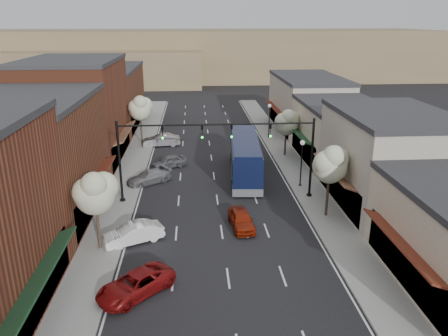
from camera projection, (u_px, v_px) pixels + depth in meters
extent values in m
plane|color=black|center=(224.00, 245.00, 29.88)|extent=(160.00, 160.00, 0.00)
cube|color=gray|center=(134.00, 163.00, 46.76)|extent=(2.80, 73.00, 0.15)
cube|color=gray|center=(288.00, 159.00, 47.87)|extent=(2.80, 73.00, 0.15)
cube|color=gray|center=(147.00, 163.00, 46.85)|extent=(0.25, 73.00, 0.17)
cube|color=gray|center=(276.00, 160.00, 47.77)|extent=(0.25, 73.00, 0.17)
cube|color=black|center=(27.00, 304.00, 21.15)|extent=(0.60, 11.90, 2.60)
cube|color=#173A20|center=(40.00, 277.00, 20.71)|extent=(1.07, 9.80, 0.49)
cube|color=brown|center=(31.00, 161.00, 33.14)|extent=(9.00, 14.00, 9.00)
cube|color=#2D2D30|center=(21.00, 99.00, 31.62)|extent=(9.20, 14.10, 0.40)
cube|color=black|center=(91.00, 194.00, 34.36)|extent=(0.60, 11.90, 2.60)
cube|color=maroon|center=(99.00, 176.00, 33.93)|extent=(1.07, 9.80, 0.49)
cube|color=brown|center=(76.00, 113.00, 46.11)|extent=(9.00, 14.00, 10.50)
cube|color=#2D2D30|center=(70.00, 60.00, 44.35)|extent=(9.20, 14.10, 0.40)
cube|color=black|center=(119.00, 146.00, 47.57)|extent=(0.60, 11.90, 2.60)
cube|color=brown|center=(125.00, 132.00, 47.14)|extent=(1.07, 9.80, 0.49)
cube|color=brown|center=(105.00, 99.00, 61.62)|extent=(9.00, 18.00, 8.00)
cube|color=#2D2D30|center=(103.00, 68.00, 60.26)|extent=(9.20, 18.10, 0.40)
cube|color=black|center=(136.00, 115.00, 62.67)|extent=(0.60, 15.30, 2.60)
cube|color=#173A20|center=(141.00, 105.00, 62.24)|extent=(1.07, 12.60, 0.49)
cube|color=black|center=(411.00, 266.00, 24.36)|extent=(0.60, 10.20, 2.60)
cube|color=maroon|center=(401.00, 243.00, 23.82)|extent=(1.07, 8.40, 0.49)
cube|color=#BAB09F|center=(389.00, 162.00, 35.23)|extent=(8.00, 12.00, 7.50)
cube|color=#2D2D30|center=(395.00, 114.00, 33.95)|extent=(8.20, 12.10, 0.40)
cube|color=black|center=(342.00, 188.00, 35.69)|extent=(0.60, 10.20, 2.60)
cube|color=brown|center=(333.00, 171.00, 35.15)|extent=(1.07, 8.40, 0.49)
cube|color=beige|center=(340.00, 134.00, 46.80)|extent=(8.00, 12.00, 6.00)
cube|color=#2D2D30|center=(343.00, 104.00, 45.76)|extent=(8.20, 12.10, 0.40)
cube|color=black|center=(306.00, 147.00, 47.01)|extent=(0.60, 10.20, 2.60)
cube|color=#173A20|center=(299.00, 134.00, 46.47)|extent=(1.07, 8.40, 0.49)
cube|color=#BAB09F|center=(308.00, 105.00, 59.85)|extent=(8.00, 16.00, 7.00)
cube|color=#2D2D30|center=(310.00, 78.00, 58.65)|extent=(8.20, 16.10, 0.40)
cube|color=black|center=(281.00, 119.00, 60.22)|extent=(0.60, 13.60, 2.60)
cube|color=maroon|center=(275.00, 108.00, 59.68)|extent=(1.07, 11.20, 0.49)
cube|color=#7A6647|center=(200.00, 54.00, 112.87)|extent=(120.00, 30.00, 12.00)
cube|color=#7A6647|center=(92.00, 68.00, 100.55)|extent=(50.00, 20.00, 8.00)
cylinder|color=black|center=(309.00, 196.00, 37.91)|extent=(0.44, 0.44, 0.30)
cylinder|color=black|center=(312.00, 159.00, 36.82)|extent=(0.20, 0.20, 7.00)
cylinder|color=black|center=(266.00, 124.00, 35.55)|extent=(8.00, 0.14, 0.14)
imported|color=black|center=(270.00, 131.00, 35.77)|extent=(0.18, 0.46, 1.10)
sphere|color=#19E533|center=(270.00, 136.00, 35.80)|extent=(0.18, 0.18, 0.18)
imported|color=black|center=(232.00, 131.00, 35.56)|extent=(0.18, 0.46, 1.10)
sphere|color=#19E533|center=(232.00, 137.00, 35.59)|extent=(0.18, 0.18, 0.18)
cylinder|color=black|center=(123.00, 201.00, 36.86)|extent=(0.44, 0.44, 0.30)
cylinder|color=black|center=(120.00, 163.00, 35.77)|extent=(0.20, 0.20, 7.00)
cylinder|color=black|center=(167.00, 125.00, 35.03)|extent=(8.00, 0.14, 0.14)
imported|color=black|center=(162.00, 133.00, 35.20)|extent=(0.18, 0.46, 1.10)
sphere|color=#19E533|center=(163.00, 138.00, 35.22)|extent=(0.18, 0.18, 0.18)
imported|color=black|center=(202.00, 132.00, 35.41)|extent=(0.18, 0.46, 1.10)
sphere|color=#19E533|center=(202.00, 137.00, 35.43)|extent=(0.18, 0.18, 0.18)
cylinder|color=#47382B|center=(327.00, 195.00, 33.60)|extent=(0.20, 0.20, 3.71)
sphere|color=#A6B48B|center=(330.00, 166.00, 32.85)|extent=(2.60, 2.60, 2.60)
sphere|color=#A6B48B|center=(336.00, 159.00, 33.01)|extent=(2.00, 2.00, 2.00)
sphere|color=#A6B48B|center=(326.00, 163.00, 32.42)|extent=(1.90, 1.90, 1.90)
sphere|color=#A6B48B|center=(334.00, 157.00, 32.08)|extent=(1.70, 1.70, 1.70)
cylinder|color=#47382B|center=(285.00, 142.00, 48.76)|extent=(0.20, 0.20, 3.33)
sphere|color=#A6B48B|center=(286.00, 124.00, 48.09)|extent=(2.60, 2.60, 2.60)
sphere|color=#A6B48B|center=(290.00, 119.00, 48.27)|extent=(2.00, 2.00, 2.00)
sphere|color=#A6B48B|center=(283.00, 122.00, 47.67)|extent=(1.90, 1.90, 1.90)
sphere|color=#A6B48B|center=(288.00, 117.00, 47.35)|extent=(1.70, 1.70, 1.70)
cylinder|color=#47382B|center=(98.00, 226.00, 28.76)|extent=(0.20, 0.20, 3.52)
sphere|color=#A6B48B|center=(95.00, 195.00, 28.05)|extent=(2.60, 2.60, 2.60)
sphere|color=#A6B48B|center=(103.00, 187.00, 28.22)|extent=(2.00, 2.00, 2.00)
sphere|color=#A6B48B|center=(87.00, 192.00, 27.63)|extent=(1.90, 1.90, 1.90)
sphere|color=#A6B48B|center=(94.00, 185.00, 27.30)|extent=(1.70, 1.70, 1.70)
cylinder|color=#47382B|center=(141.00, 129.00, 53.25)|extent=(0.20, 0.20, 3.84)
sphere|color=#A6B48B|center=(140.00, 110.00, 52.47)|extent=(2.60, 2.60, 2.60)
sphere|color=#A6B48B|center=(144.00, 105.00, 52.63)|extent=(2.00, 2.00, 2.00)
sphere|color=#A6B48B|center=(136.00, 107.00, 52.04)|extent=(1.90, 1.90, 1.90)
sphere|color=#A6B48B|center=(140.00, 103.00, 51.69)|extent=(1.70, 1.70, 1.70)
cylinder|color=black|center=(300.00, 186.00, 40.27)|extent=(0.28, 0.28, 0.20)
cylinder|color=black|center=(301.00, 166.00, 39.65)|extent=(0.12, 0.12, 4.00)
sphere|color=white|center=(303.00, 143.00, 38.93)|extent=(0.44, 0.44, 0.44)
cylinder|color=black|center=(269.00, 137.00, 56.78)|extent=(0.28, 0.28, 0.20)
cylinder|color=black|center=(269.00, 123.00, 56.17)|extent=(0.12, 0.12, 4.00)
sphere|color=white|center=(270.00, 106.00, 55.45)|extent=(0.44, 0.44, 0.44)
cube|color=#0D1434|center=(245.00, 156.00, 42.62)|extent=(3.47, 12.29, 3.09)
cube|color=#595B60|center=(245.00, 170.00, 43.09)|extent=(3.49, 12.31, 0.71)
cube|color=black|center=(245.00, 152.00, 42.48)|extent=(3.46, 11.33, 1.11)
cube|color=#0D1434|center=(245.00, 140.00, 42.10)|extent=(3.22, 11.79, 0.25)
cube|color=black|center=(248.00, 170.00, 36.72)|extent=(2.10, 0.23, 1.21)
cylinder|color=black|center=(233.00, 186.00, 39.08)|extent=(0.40, 1.07, 1.05)
cylinder|color=black|center=(260.00, 186.00, 39.08)|extent=(0.40, 1.07, 1.05)
cylinder|color=black|center=(232.00, 158.00, 46.73)|extent=(0.40, 1.07, 1.05)
cylinder|color=black|center=(254.00, 158.00, 46.73)|extent=(0.40, 1.07, 1.05)
cylinder|color=black|center=(232.00, 163.00, 45.39)|extent=(0.40, 1.07, 1.05)
cylinder|color=black|center=(255.00, 163.00, 45.39)|extent=(0.40, 1.07, 1.05)
imported|color=maroon|center=(241.00, 219.00, 32.22)|extent=(1.97, 4.06, 1.33)
imported|color=maroon|center=(135.00, 284.00, 24.39)|extent=(4.76, 4.71, 1.27)
imported|color=white|center=(133.00, 233.00, 30.08)|extent=(4.38, 3.06, 1.37)
imported|color=gray|center=(149.00, 177.00, 40.93)|extent=(4.54, 3.79, 1.24)
imported|color=slate|center=(168.00, 162.00, 45.27)|extent=(4.07, 3.08, 1.29)
imported|color=#A6A5AB|center=(161.00, 140.00, 52.98)|extent=(4.63, 2.05, 1.48)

